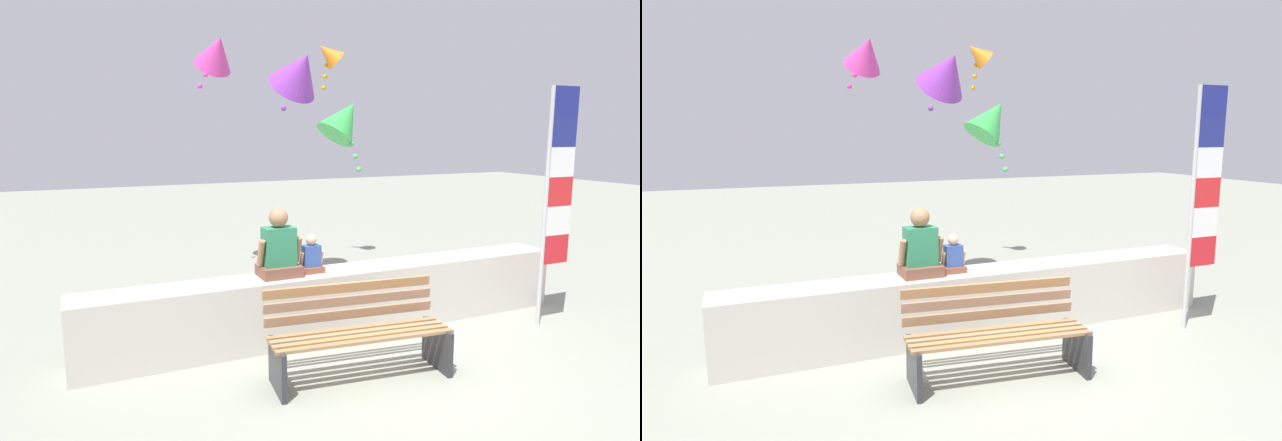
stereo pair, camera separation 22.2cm
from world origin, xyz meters
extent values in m
plane|color=gray|center=(0.00, 0.00, 0.00)|extent=(40.00, 40.00, 0.00)
cube|color=beige|center=(0.00, 1.07, 0.39)|extent=(5.99, 0.53, 0.77)
cube|color=#96714A|center=(-0.42, -0.28, 0.45)|extent=(1.78, 0.27, 0.03)
cube|color=#A77948|center=(-0.41, -0.17, 0.45)|extent=(1.78, 0.27, 0.03)
cube|color=#967D56|center=(-0.39, -0.06, 0.45)|extent=(1.78, 0.27, 0.03)
cube|color=#A67348|center=(-0.38, 0.05, 0.45)|extent=(1.78, 0.27, 0.03)
cube|color=#9D7557|center=(-0.37, 0.16, 0.57)|extent=(1.77, 0.25, 0.10)
cube|color=#96715A|center=(-0.37, 0.18, 0.70)|extent=(1.77, 0.25, 0.10)
cube|color=#A47348|center=(-0.36, 0.21, 0.83)|extent=(1.77, 0.25, 0.10)
cube|color=#2D2D33|center=(-1.22, -0.02, 0.23)|extent=(0.11, 0.53, 0.45)
cube|color=#2D2D33|center=(0.42, -0.21, 0.23)|extent=(0.11, 0.53, 0.45)
cube|color=brown|center=(-0.78, 1.10, 0.83)|extent=(0.45, 0.37, 0.12)
cube|color=#2C7D55|center=(-0.78, 1.10, 1.11)|extent=(0.35, 0.23, 0.43)
cylinder|color=#9C714F|center=(-1.00, 1.08, 1.06)|extent=(0.07, 0.17, 0.31)
cylinder|color=#9C714F|center=(-0.57, 1.08, 1.06)|extent=(0.07, 0.17, 0.31)
sphere|color=#9C714F|center=(-0.78, 1.10, 1.43)|extent=(0.22, 0.22, 0.22)
cube|color=brown|center=(-0.39, 1.10, 0.81)|extent=(0.26, 0.21, 0.07)
cube|color=#35529D|center=(-0.39, 1.10, 0.97)|extent=(0.20, 0.13, 0.25)
cylinder|color=#DEAD88|center=(-0.51, 1.09, 0.94)|extent=(0.04, 0.10, 0.18)
cylinder|color=#DEAD88|center=(-0.27, 1.09, 0.94)|extent=(0.04, 0.10, 0.18)
sphere|color=#DEAD88|center=(-0.39, 1.10, 1.15)|extent=(0.12, 0.12, 0.12)
cylinder|color=#B7B7BC|center=(2.30, 0.26, 1.45)|extent=(0.05, 0.05, 2.90)
cube|color=red|center=(2.53, 0.26, 0.94)|extent=(0.40, 0.02, 0.36)
cube|color=white|center=(2.53, 0.26, 1.30)|extent=(0.40, 0.02, 0.36)
cube|color=red|center=(2.53, 0.26, 1.65)|extent=(0.40, 0.02, 0.36)
cube|color=white|center=(2.53, 0.26, 2.01)|extent=(0.40, 0.02, 0.36)
cube|color=navy|center=(2.53, 0.26, 2.36)|extent=(0.40, 0.02, 0.36)
cube|color=navy|center=(2.53, 0.26, 2.72)|extent=(0.40, 0.02, 0.36)
cone|color=purple|center=(0.33, 3.14, 3.24)|extent=(0.99, 1.12, 0.93)
sphere|color=purple|center=(0.23, 3.11, 3.06)|extent=(0.08, 0.08, 0.08)
sphere|color=purple|center=(0.13, 3.08, 2.88)|extent=(0.08, 0.08, 0.08)
sphere|color=purple|center=(0.04, 3.05, 2.70)|extent=(0.08, 0.08, 0.08)
cone|color=orange|center=(1.22, 4.03, 3.65)|extent=(0.57, 0.45, 0.52)
sphere|color=orange|center=(1.24, 4.13, 3.47)|extent=(0.08, 0.08, 0.08)
sphere|color=orange|center=(1.25, 4.22, 3.29)|extent=(0.08, 0.08, 0.08)
sphere|color=orange|center=(1.27, 4.32, 3.11)|extent=(0.08, 0.08, 0.08)
cone|color=green|center=(0.90, 2.82, 2.55)|extent=(0.89, 0.69, 0.82)
sphere|color=#4FAC5C|center=(0.92, 2.72, 2.37)|extent=(0.08, 0.08, 0.08)
sphere|color=#4FAC5C|center=(0.93, 2.63, 2.19)|extent=(0.08, 0.08, 0.08)
sphere|color=#4FAC5C|center=(0.94, 2.53, 2.01)|extent=(0.08, 0.08, 0.08)
sphere|color=#4FAC5C|center=(0.95, 2.43, 1.83)|extent=(0.08, 0.08, 0.08)
cone|color=#DB3D9E|center=(-0.59, 4.38, 3.61)|extent=(0.79, 0.93, 0.80)
sphere|color=#E83BB3|center=(-0.69, 4.36, 3.43)|extent=(0.08, 0.08, 0.08)
sphere|color=#E83BB3|center=(-0.79, 4.34, 3.25)|extent=(0.08, 0.08, 0.08)
sphere|color=#E83BB3|center=(-0.89, 4.32, 3.07)|extent=(0.08, 0.08, 0.08)
camera|label=1|loc=(-2.81, -4.41, 2.38)|focal=30.29mm
camera|label=2|loc=(-2.61, -4.50, 2.38)|focal=30.29mm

